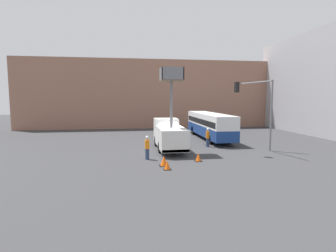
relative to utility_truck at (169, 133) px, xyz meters
name	(u,v)px	position (x,y,z in m)	size (l,w,h in m)	color
ground_plane	(172,149)	(0.34, 0.46, -1.61)	(120.00, 120.00, 0.00)	#38383A
building_backdrop_far	(152,94)	(0.34, 23.29, 4.01)	(44.00, 10.00, 11.24)	#936651
utility_truck	(169,133)	(0.00, 0.00, 0.00)	(2.36, 7.09, 7.59)	silver
city_bus	(209,124)	(5.92, 6.31, 0.23)	(2.48, 12.42, 3.10)	navy
traffic_light_pole	(260,103)	(7.97, -2.15, 2.88)	(4.08, 3.83, 6.62)	slate
road_worker_near_truck	(147,148)	(-2.35, -3.65, -0.64)	(0.38, 0.38, 1.92)	navy
road_worker_directing	(208,137)	(4.13, 1.08, -0.65)	(0.38, 0.38, 1.90)	navy
traffic_cone_near_truck	(167,165)	(-1.18, -6.89, -1.32)	(0.54, 0.54, 0.62)	black
traffic_cone_mid_road	(198,157)	(1.57, -4.85, -1.31)	(0.56, 0.56, 0.64)	black
traffic_cone_far_side	(164,161)	(-1.29, -5.88, -1.25)	(0.67, 0.67, 0.76)	black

